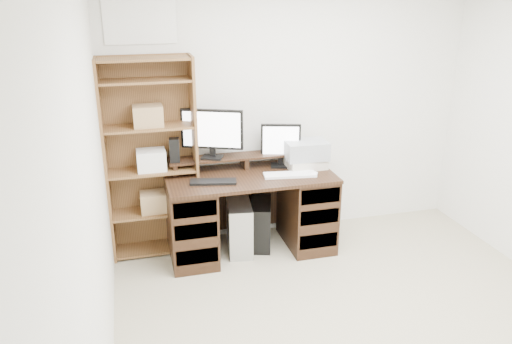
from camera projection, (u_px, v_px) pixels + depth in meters
name	position (u px, v px, depth m)	size (l,w,h in m)	color
room	(399.00, 182.00, 2.94)	(3.54, 4.04, 2.54)	tan
desk	(250.00, 211.00, 4.60)	(1.50, 0.70, 0.75)	black
riser_shelf	(245.00, 158.00, 4.64)	(1.40, 0.22, 0.12)	black
monitor_wide	(212.00, 131.00, 4.47)	(0.53, 0.25, 0.45)	black
monitor_small	(281.00, 143.00, 4.63)	(0.36, 0.18, 0.40)	black
speaker	(175.00, 150.00, 4.41)	(0.09, 0.09, 0.22)	black
keyboard_black	(213.00, 182.00, 4.28)	(0.40, 0.13, 0.02)	black
keyboard_white	(290.00, 175.00, 4.44)	(0.47, 0.14, 0.02)	white
mouse	(313.00, 173.00, 4.46)	(0.08, 0.06, 0.03)	white
printer	(305.00, 163.00, 4.65)	(0.35, 0.27, 0.09)	beige
basket	(306.00, 150.00, 4.60)	(0.39, 0.28, 0.17)	#969BA0
tower_silver	(239.00, 226.00, 4.65)	(0.21, 0.48, 0.48)	#ACAEB3
tower_black	(261.00, 224.00, 4.74)	(0.31, 0.47, 0.44)	black
bookshelf	(151.00, 157.00, 4.41)	(0.80, 0.30, 1.80)	brown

